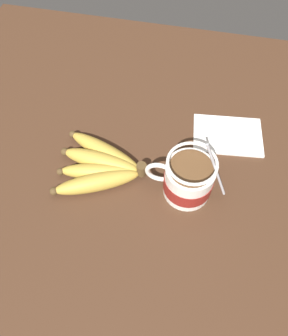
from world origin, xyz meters
The scene contains 4 objects.
table centered at (0.00, 0.00, 1.64)cm, with size 109.72×109.72×3.28cm.
coffee_mug centered at (-9.29, -1.97, 7.64)cm, with size 15.96×9.48×16.09cm.
banana_bunch centered at (8.46, -2.83, 5.11)cm, with size 19.06×17.52×4.31cm.
napkin centered at (-16.46, -17.59, 3.58)cm, with size 16.16×12.17×0.60cm.
Camera 1 is at (-7.66, 30.40, 61.18)cm, focal length 35.00 mm.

